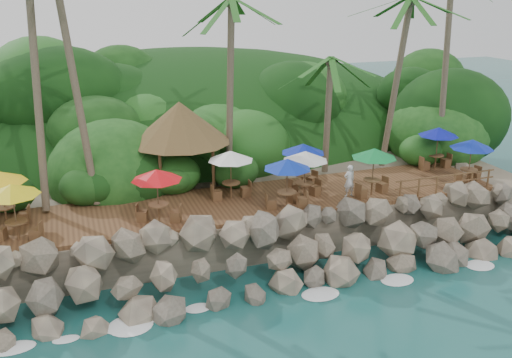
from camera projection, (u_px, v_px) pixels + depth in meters
name	position (u px, v px, depth m)	size (l,w,h in m)	color
ground	(302.00, 297.00, 23.67)	(140.00, 140.00, 0.00)	#19514F
land_base	(208.00, 166.00, 37.62)	(32.00, 25.20, 2.10)	gray
jungle_hill	(185.00, 152.00, 44.66)	(44.80, 28.00, 15.40)	#143811
seawall	(285.00, 253.00, 25.08)	(29.00, 4.00, 2.30)	gray
terrace	(256.00, 201.00, 28.31)	(26.00, 5.00, 0.20)	brown
jungle_foliage	(212.00, 186.00, 37.07)	(44.00, 16.00, 12.00)	#143811
foam_line	(299.00, 293.00, 23.93)	(25.20, 0.80, 0.06)	white
palapa	(180.00, 122.00, 29.34)	(5.37, 5.37, 4.60)	brown
dining_clusters	(271.00, 161.00, 27.42)	(25.93, 5.26, 2.53)	brown
railing	(446.00, 182.00, 29.00)	(6.10, 0.10, 1.00)	brown
waiter	(349.00, 181.00, 28.45)	(0.62, 0.41, 1.69)	silver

